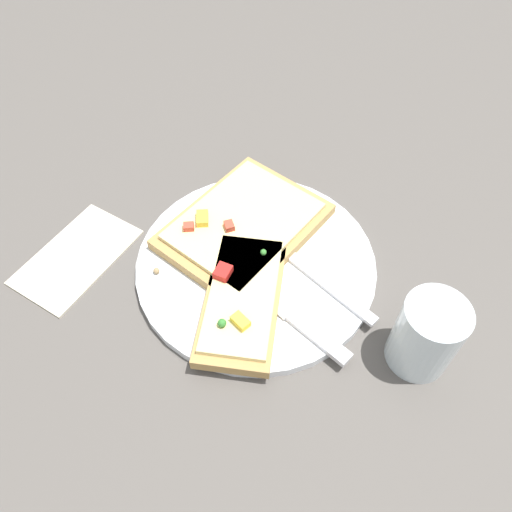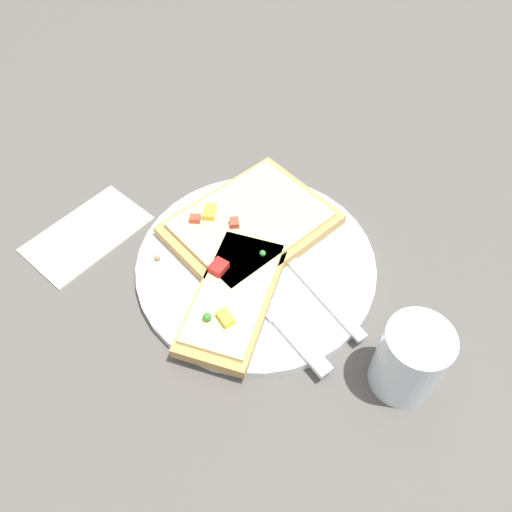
{
  "view_description": "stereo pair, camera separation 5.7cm",
  "coord_description": "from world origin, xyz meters",
  "px_view_note": "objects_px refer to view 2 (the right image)",
  "views": [
    {
      "loc": [
        -0.29,
        -0.18,
        0.47
      ],
      "look_at": [
        0.0,
        0.0,
        0.02
      ],
      "focal_mm": 35.0,
      "sensor_mm": 36.0,
      "label": 1
    },
    {
      "loc": [
        -0.26,
        -0.22,
        0.47
      ],
      "look_at": [
        0.0,
        0.0,
        0.02
      ],
      "focal_mm": 35.0,
      "sensor_mm": 36.0,
      "label": 2
    }
  ],
  "objects_px": {
    "fork": "(289,258)",
    "napkin": "(87,233)",
    "pizza_slice_main": "(250,224)",
    "pizza_slice_corner": "(234,295)",
    "plate": "(256,264)",
    "knife": "(274,313)",
    "drinking_glass": "(410,360)"
  },
  "relations": [
    {
      "from": "pizza_slice_main",
      "to": "napkin",
      "type": "relative_size",
      "value": 1.4
    },
    {
      "from": "knife",
      "to": "drinking_glass",
      "type": "distance_m",
      "value": 0.14
    },
    {
      "from": "drinking_glass",
      "to": "napkin",
      "type": "relative_size",
      "value": 0.61
    },
    {
      "from": "drinking_glass",
      "to": "pizza_slice_main",
      "type": "bearing_deg",
      "value": 79.91
    },
    {
      "from": "pizza_slice_main",
      "to": "drinking_glass",
      "type": "distance_m",
      "value": 0.24
    },
    {
      "from": "plate",
      "to": "napkin",
      "type": "xyz_separation_m",
      "value": [
        -0.1,
        0.19,
        -0.0
      ]
    },
    {
      "from": "plate",
      "to": "knife",
      "type": "relative_size",
      "value": 1.37
    },
    {
      "from": "pizza_slice_main",
      "to": "napkin",
      "type": "distance_m",
      "value": 0.2
    },
    {
      "from": "knife",
      "to": "pizza_slice_main",
      "type": "relative_size",
      "value": 1.01
    },
    {
      "from": "drinking_glass",
      "to": "napkin",
      "type": "distance_m",
      "value": 0.4
    },
    {
      "from": "pizza_slice_corner",
      "to": "napkin",
      "type": "bearing_deg",
      "value": -101.26
    },
    {
      "from": "pizza_slice_corner",
      "to": "drinking_glass",
      "type": "relative_size",
      "value": 2.11
    },
    {
      "from": "napkin",
      "to": "pizza_slice_main",
      "type": "bearing_deg",
      "value": -49.21
    },
    {
      "from": "fork",
      "to": "pizza_slice_corner",
      "type": "distance_m",
      "value": 0.08
    },
    {
      "from": "fork",
      "to": "pizza_slice_corner",
      "type": "height_order",
      "value": "pizza_slice_corner"
    },
    {
      "from": "knife",
      "to": "pizza_slice_corner",
      "type": "relative_size",
      "value": 1.09
    },
    {
      "from": "pizza_slice_corner",
      "to": "plate",
      "type": "bearing_deg",
      "value": 173.42
    },
    {
      "from": "pizza_slice_main",
      "to": "napkin",
      "type": "xyz_separation_m",
      "value": [
        -0.13,
        0.15,
        -0.02
      ]
    },
    {
      "from": "plate",
      "to": "drinking_glass",
      "type": "distance_m",
      "value": 0.2
    },
    {
      "from": "plate",
      "to": "knife",
      "type": "distance_m",
      "value": 0.07
    },
    {
      "from": "fork",
      "to": "napkin",
      "type": "distance_m",
      "value": 0.25
    },
    {
      "from": "drinking_glass",
      "to": "fork",
      "type": "bearing_deg",
      "value": 77.93
    },
    {
      "from": "fork",
      "to": "pizza_slice_main",
      "type": "distance_m",
      "value": 0.06
    },
    {
      "from": "knife",
      "to": "napkin",
      "type": "xyz_separation_m",
      "value": [
        -0.06,
        0.25,
        -0.01
      ]
    },
    {
      "from": "plate",
      "to": "knife",
      "type": "xyz_separation_m",
      "value": [
        -0.04,
        -0.06,
        0.01
      ]
    },
    {
      "from": "fork",
      "to": "napkin",
      "type": "xyz_separation_m",
      "value": [
        -0.13,
        0.22,
        -0.01
      ]
    },
    {
      "from": "pizza_slice_main",
      "to": "plate",
      "type": "bearing_deg",
      "value": -123.69
    },
    {
      "from": "plate",
      "to": "drinking_glass",
      "type": "relative_size",
      "value": 3.14
    },
    {
      "from": "pizza_slice_main",
      "to": "napkin",
      "type": "height_order",
      "value": "pizza_slice_main"
    },
    {
      "from": "knife",
      "to": "napkin",
      "type": "relative_size",
      "value": 1.41
    },
    {
      "from": "pizza_slice_main",
      "to": "pizza_slice_corner",
      "type": "distance_m",
      "value": 0.1
    },
    {
      "from": "fork",
      "to": "knife",
      "type": "bearing_deg",
      "value": 130.89
    }
  ]
}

